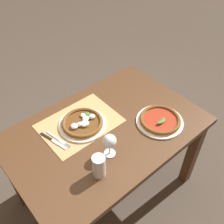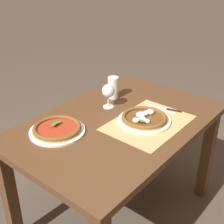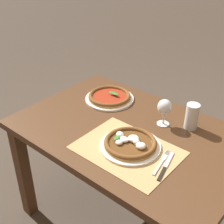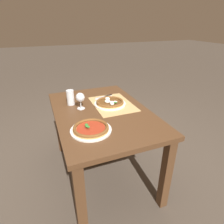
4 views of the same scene
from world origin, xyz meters
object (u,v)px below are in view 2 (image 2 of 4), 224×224
at_px(knife, 165,109).
at_px(pizza_near, 144,118).
at_px(pint_glass, 113,88).
at_px(fork, 161,110).
at_px(wine_glass, 108,92).
at_px(pizza_far, 57,129).

bearing_deg(knife, pizza_near, 177.48).
height_order(pizza_near, pint_glass, pint_glass).
bearing_deg(fork, pint_glass, 96.40).
distance_m(fork, knife, 0.03).
bearing_deg(pizza_near, pint_glass, 67.61).
xyz_separation_m(pint_glass, fork, (0.04, -0.35, -0.06)).
xyz_separation_m(pint_glass, knife, (0.07, -0.36, -0.06)).
height_order(pint_glass, fork, pint_glass).
bearing_deg(wine_glass, pizza_near, -92.64).
bearing_deg(pizza_near, knife, -2.52).
bearing_deg(pizza_far, fork, -27.45).
bearing_deg(wine_glass, fork, -58.77).
height_order(pizza_far, pint_glass, pint_glass).
distance_m(pizza_far, fork, 0.66).
bearing_deg(wine_glass, knife, -55.61).
xyz_separation_m(pizza_far, fork, (0.58, -0.30, -0.01)).
height_order(fork, knife, knife).
bearing_deg(fork, pizza_near, -179.57).
bearing_deg(pint_glass, knife, -79.23).
distance_m(pizza_near, wine_glass, 0.30).
xyz_separation_m(pizza_far, knife, (0.61, -0.31, -0.01)).
bearing_deg(wine_glass, pint_glass, 27.35).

